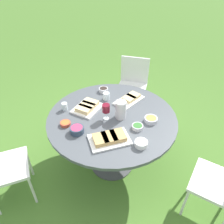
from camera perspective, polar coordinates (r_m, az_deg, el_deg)
ground_plane at (r=2.90m, az=-0.00°, el=-13.23°), size 40.00×40.00×0.00m
dining_table at (r=2.42m, az=-0.00°, el=-3.10°), size 1.40×1.40×0.77m
chair_far_back at (r=3.50m, az=5.46°, el=7.86°), size 0.59×0.59×0.89m
water_pitcher at (r=2.28m, az=2.29°, el=0.62°), size 0.12×0.11×0.20m
wine_glass at (r=2.24m, az=-1.59°, el=0.87°), size 0.08×0.08×0.18m
platter_bread_main at (r=2.59m, az=4.71°, el=3.40°), size 0.42×0.36×0.06m
platter_charcuterie at (r=2.06m, az=-0.68°, el=-6.90°), size 0.39×0.26×0.06m
platter_sandwich_side at (r=2.46m, az=-6.48°, el=1.33°), size 0.40×0.40×0.06m
bowl_fries at (r=2.31m, az=10.14°, el=-1.91°), size 0.14×0.14×0.05m
bowl_salad at (r=2.20m, az=6.69°, el=-3.83°), size 0.11×0.11×0.04m
bowl_olives at (r=2.75m, az=-2.24°, el=5.84°), size 0.11×0.11×0.05m
bowl_dip_red at (r=2.16m, az=-9.16°, el=-4.55°), size 0.14×0.14×0.07m
bowl_dip_cream at (r=2.03m, az=7.62°, el=-8.10°), size 0.12×0.12×0.05m
bowl_roasted_veg at (r=2.28m, az=-12.08°, el=-2.94°), size 0.11×0.11×0.04m
cup_water_near at (r=2.48m, az=-12.26°, el=1.41°), size 0.06×0.06×0.09m
cup_water_far at (r=2.60m, az=-1.50°, el=4.17°), size 0.08×0.08×0.09m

